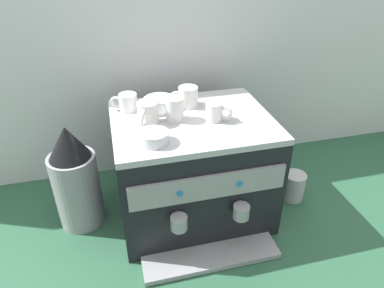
{
  "coord_description": "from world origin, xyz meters",
  "views": [
    {
      "loc": [
        -0.27,
        -1.06,
        0.99
      ],
      "look_at": [
        0.0,
        0.0,
        0.31
      ],
      "focal_mm": 32.55,
      "sensor_mm": 36.0,
      "label": 1
    }
  ],
  "objects": [
    {
      "name": "ceramic_bowl_1",
      "position": [
        -0.1,
        0.11,
        0.44
      ],
      "size": [
        0.12,
        0.12,
        0.04
      ],
      "color": "silver",
      "rests_on": "espresso_machine"
    },
    {
      "name": "coffee_grinder",
      "position": [
        -0.44,
        0.04,
        0.2
      ],
      "size": [
        0.17,
        0.17,
        0.42
      ],
      "color": "#939399",
      "rests_on": "ground_plane"
    },
    {
      "name": "ceramic_bowl_0",
      "position": [
        -0.16,
        -0.13,
        0.44
      ],
      "size": [
        0.09,
        0.09,
        0.04
      ],
      "color": "silver",
      "rests_on": "espresso_machine"
    },
    {
      "name": "tiled_backsplash_wall",
      "position": [
        0.0,
        0.37,
        0.47
      ],
      "size": [
        2.8,
        0.03,
        0.95
      ],
      "primitive_type": "cube",
      "color": "silver",
      "rests_on": "ground_plane"
    },
    {
      "name": "espresso_machine",
      "position": [
        0.0,
        -0.0,
        0.21
      ],
      "size": [
        0.57,
        0.55,
        0.42
      ],
      "color": "black",
      "rests_on": "ground_plane"
    },
    {
      "name": "ground_plane",
      "position": [
        0.0,
        0.0,
        0.0
      ],
      "size": [
        4.0,
        4.0,
        0.0
      ],
      "primitive_type": "plane",
      "color": "#28563D"
    },
    {
      "name": "ceramic_cup_1",
      "position": [
        0.08,
        -0.03,
        0.45
      ],
      "size": [
        0.09,
        0.07,
        0.07
      ],
      "color": "white",
      "rests_on": "espresso_machine"
    },
    {
      "name": "milk_pitcher",
      "position": [
        0.44,
        -0.04,
        0.06
      ],
      "size": [
        0.09,
        0.09,
        0.12
      ],
      "primitive_type": "cylinder",
      "color": "#B7B7BC",
      "rests_on": "ground_plane"
    },
    {
      "name": "ceramic_cup_0",
      "position": [
        -0.21,
        0.12,
        0.45
      ],
      "size": [
        0.1,
        0.07,
        0.06
      ],
      "color": "white",
      "rests_on": "espresso_machine"
    },
    {
      "name": "ceramic_cup_3",
      "position": [
        0.01,
        0.11,
        0.46
      ],
      "size": [
        0.11,
        0.07,
        0.07
      ],
      "color": "white",
      "rests_on": "espresso_machine"
    },
    {
      "name": "ceramic_cup_2",
      "position": [
        -0.16,
        0.0,
        0.46
      ],
      "size": [
        0.07,
        0.11,
        0.08
      ],
      "color": "white",
      "rests_on": "espresso_machine"
    },
    {
      "name": "ceramic_cup_4",
      "position": [
        -0.07,
        0.01,
        0.46
      ],
      "size": [
        0.11,
        0.06,
        0.08
      ],
      "color": "white",
      "rests_on": "espresso_machine"
    }
  ]
}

